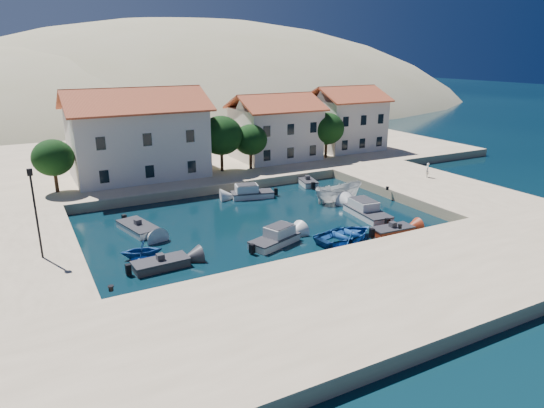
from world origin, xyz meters
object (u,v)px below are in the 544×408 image
(cabin_cruiser_south, at_px, (274,239))
(cabin_cruiser_east, at_px, (367,212))
(building_mid, at_px, (275,126))
(boat_east, at_px, (338,201))
(building_right, at_px, (346,117))
(building_left, at_px, (137,132))
(lamppost, at_px, (35,205))
(pedestrian, at_px, (427,170))
(rowboat_south, at_px, (345,240))

(cabin_cruiser_south, distance_m, cabin_cruiser_east, 10.91)
(building_mid, bearing_deg, boat_east, -97.03)
(building_right, relative_size, cabin_cruiser_east, 1.73)
(building_left, height_order, lamppost, building_left)
(building_left, distance_m, lamppost, 23.10)
(boat_east, xyz_separation_m, pedestrian, (12.20, 0.23, 1.81))
(lamppost, xyz_separation_m, pedestrian, (39.57, 3.96, -2.95))
(boat_east, bearing_deg, pedestrian, -84.78)
(building_right, xyz_separation_m, cabin_cruiser_south, (-25.26, -25.32, -5.00))
(cabin_cruiser_east, bearing_deg, building_right, -26.05)
(cabin_cruiser_east, height_order, boat_east, cabin_cruiser_east)
(pedestrian, bearing_deg, lamppost, -35.43)
(pedestrian, bearing_deg, rowboat_south, -14.21)
(lamppost, relative_size, rowboat_south, 1.15)
(cabin_cruiser_south, bearing_deg, building_left, 81.29)
(building_right, xyz_separation_m, lamppost, (-41.50, -22.00, -0.72))
(building_right, distance_m, rowboat_south, 33.96)
(building_mid, relative_size, building_right, 1.11)
(building_right, bearing_deg, building_left, -176.19)
(cabin_cruiser_south, xyz_separation_m, boat_east, (11.13, 7.05, -0.48))
(cabin_cruiser_east, relative_size, boat_east, 1.04)
(cabin_cruiser_south, height_order, rowboat_south, cabin_cruiser_south)
(building_mid, distance_m, rowboat_south, 27.71)
(rowboat_south, height_order, boat_east, boat_east)
(boat_east, bearing_deg, building_left, 48.41)
(building_left, height_order, rowboat_south, building_left)
(cabin_cruiser_east, bearing_deg, boat_east, 1.37)
(building_mid, bearing_deg, building_left, -176.82)
(cabin_cruiser_south, distance_m, pedestrian, 24.47)
(building_right, height_order, rowboat_south, building_right)
(building_right, xyz_separation_m, rowboat_south, (-19.74, -27.09, -5.47))
(cabin_cruiser_south, bearing_deg, cabin_cruiser_east, -9.91)
(building_mid, xyz_separation_m, lamppost, (-29.50, -21.00, -0.47))
(building_left, bearing_deg, pedestrian, -29.75)
(building_left, distance_m, boat_east, 23.49)
(cabin_cruiser_south, relative_size, cabin_cruiser_east, 0.86)
(cabin_cruiser_east, distance_m, pedestrian, 13.74)
(building_right, relative_size, lamppost, 1.52)
(pedestrian, bearing_deg, boat_east, -40.05)
(boat_east, distance_m, pedestrian, 12.33)
(building_left, distance_m, cabin_cruiser_south, 24.42)
(building_right, xyz_separation_m, pedestrian, (-1.93, -18.04, -3.67))
(rowboat_south, bearing_deg, lamppost, 69.64)
(building_mid, distance_m, building_right, 12.04)
(building_mid, xyz_separation_m, building_right, (12.00, 1.00, 0.25))
(cabin_cruiser_south, relative_size, boat_east, 0.89)
(rowboat_south, distance_m, cabin_cruiser_east, 6.42)
(cabin_cruiser_south, xyz_separation_m, rowboat_south, (5.52, -1.77, -0.48))
(building_mid, relative_size, pedestrian, 6.52)
(cabin_cruiser_south, height_order, cabin_cruiser_east, same)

